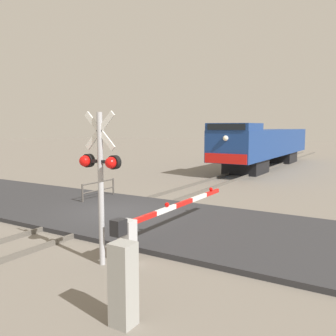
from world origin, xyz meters
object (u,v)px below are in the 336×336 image
at_px(crossing_signal, 100,172).
at_px(utility_cabinet, 123,284).
at_px(crossing_gate, 147,225).
at_px(guard_railing, 99,188).
at_px(locomotive, 265,144).

bearing_deg(crossing_signal, utility_cabinet, -40.84).
relative_size(crossing_signal, crossing_gate, 0.62).
bearing_deg(guard_railing, crossing_signal, -47.27).
bearing_deg(crossing_gate, utility_cabinet, -61.65).
height_order(locomotive, utility_cabinet, locomotive).
distance_m(locomotive, crossing_signal, 24.02).
bearing_deg(guard_railing, locomotive, 82.32).
height_order(locomotive, crossing_gate, locomotive).
xyz_separation_m(crossing_signal, utility_cabinet, (2.22, -1.92, -1.62)).
bearing_deg(crossing_signal, guard_railing, 132.73).
bearing_deg(utility_cabinet, locomotive, 101.35).
xyz_separation_m(locomotive, guard_railing, (-2.43, -18.01, -1.36)).
bearing_deg(crossing_signal, locomotive, 97.05).
relative_size(locomotive, crossing_signal, 4.69).
height_order(locomotive, crossing_signal, crossing_signal).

